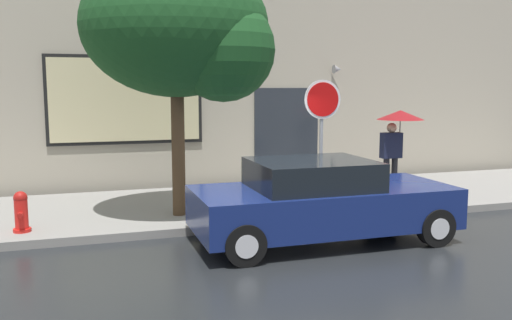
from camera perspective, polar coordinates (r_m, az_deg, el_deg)
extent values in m
plane|color=black|center=(9.23, 2.65, -8.87)|extent=(60.00, 60.00, 0.00)
cube|color=gray|center=(11.98, -2.37, -4.64)|extent=(20.00, 4.00, 0.15)
cube|color=#B2A893|center=(14.16, -5.18, 11.17)|extent=(20.00, 0.40, 7.00)
cube|color=black|center=(13.60, -13.47, 6.14)|extent=(3.71, 0.06, 2.15)
cube|color=beige|center=(13.57, -13.46, 6.13)|extent=(3.55, 0.03, 1.99)
cube|color=#262B33|center=(14.56, 3.23, 4.00)|extent=(1.80, 0.04, 1.80)
cone|color=#99999E|center=(14.98, 8.52, 9.39)|extent=(0.22, 0.24, 0.24)
cube|color=navy|center=(9.38, 7.05, -4.87)|extent=(4.40, 1.86, 0.68)
cube|color=black|center=(9.18, 5.86, -1.47)|extent=(1.98, 1.64, 0.47)
cylinder|color=black|center=(10.93, 13.04, -4.71)|extent=(0.64, 0.22, 0.64)
cylinder|color=silver|center=(10.93, 13.04, -4.71)|extent=(0.35, 0.24, 0.35)
cylinder|color=black|center=(9.54, 18.33, -6.71)|extent=(0.64, 0.22, 0.64)
cylinder|color=silver|center=(9.54, 18.33, -6.71)|extent=(0.35, 0.24, 0.35)
cylinder|color=black|center=(9.70, -4.10, -6.10)|extent=(0.64, 0.22, 0.64)
cylinder|color=silver|center=(9.70, -4.10, -6.10)|extent=(0.35, 0.24, 0.35)
cylinder|color=black|center=(8.10, -1.19, -8.87)|extent=(0.64, 0.22, 0.64)
cylinder|color=silver|center=(8.10, -1.19, -8.87)|extent=(0.35, 0.24, 0.35)
cylinder|color=red|center=(10.20, -23.37, -5.30)|extent=(0.22, 0.22, 0.59)
sphere|color=#AD1814|center=(10.14, -23.46, -3.67)|extent=(0.23, 0.23, 0.23)
cylinder|color=#AD1814|center=(10.04, -23.47, -5.34)|extent=(0.09, 0.12, 0.09)
cylinder|color=#AD1814|center=(10.35, -23.30, -4.95)|extent=(0.09, 0.12, 0.09)
cylinder|color=red|center=(10.26, -23.29, -6.75)|extent=(0.30, 0.30, 0.06)
cylinder|color=black|center=(13.04, 13.47, -1.63)|extent=(0.14, 0.14, 0.84)
cylinder|color=black|center=(13.16, 14.29, -1.57)|extent=(0.14, 0.14, 0.84)
cube|color=#191E38|center=(13.01, 13.98, 1.50)|extent=(0.49, 0.22, 0.59)
sphere|color=tan|center=(12.97, 14.04, 3.30)|extent=(0.23, 0.23, 0.23)
cylinder|color=#4C4C51|center=(13.10, 14.83, 2.61)|extent=(0.02, 0.02, 0.90)
cone|color=maroon|center=(13.07, 14.90, 4.59)|extent=(1.09, 1.09, 0.22)
cylinder|color=#4C3823|center=(10.56, -8.15, 1.28)|extent=(0.25, 0.25, 2.63)
ellipsoid|color=#19471E|center=(10.56, -8.39, 13.71)|extent=(3.52, 2.99, 2.64)
sphere|color=#19471E|center=(10.25, -3.47, 11.48)|extent=(1.94, 1.94, 1.94)
cylinder|color=gray|center=(10.77, 6.82, 1.31)|extent=(0.07, 0.07, 2.59)
cylinder|color=white|center=(10.67, 6.99, 6.32)|extent=(0.76, 0.02, 0.76)
cylinder|color=red|center=(10.66, 7.02, 6.32)|extent=(0.66, 0.02, 0.66)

